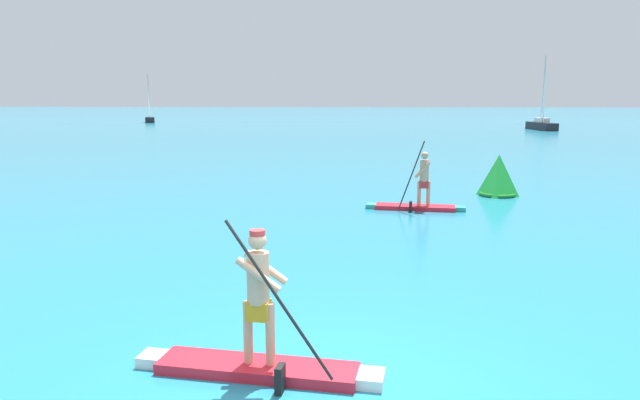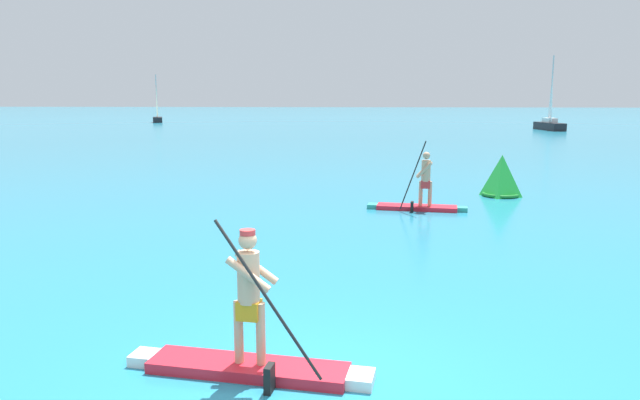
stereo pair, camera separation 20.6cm
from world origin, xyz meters
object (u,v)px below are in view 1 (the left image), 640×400
object	(u,v)px
paddleboarder_mid_center	(259,344)
paddleboarder_far_right	(417,198)
race_marker_buoy	(498,177)
sailboat_right_horizon	(542,121)
sailboat_left_horizon	(150,116)

from	to	relation	value
paddleboarder_mid_center	paddleboarder_far_right	xyz separation A→B (m)	(2.67, 10.74, -0.03)
race_marker_buoy	sailboat_right_horizon	size ratio (longest dim) A/B	0.18
paddleboarder_far_right	sailboat_left_horizon	size ratio (longest dim) A/B	0.45
paddleboarder_mid_center	sailboat_left_horizon	distance (m)	77.92
paddleboarder_far_right	race_marker_buoy	xyz separation A→B (m)	(2.88, 2.72, 0.27)
paddleboarder_far_right	sailboat_right_horizon	world-z (taller)	sailboat_right_horizon
paddleboarder_mid_center	race_marker_buoy	bearing A→B (deg)	74.11
sailboat_left_horizon	race_marker_buoy	bearing A→B (deg)	-170.61
sailboat_left_horizon	sailboat_right_horizon	xyz separation A→B (m)	(47.64, -15.65, 0.09)
paddleboarder_mid_center	sailboat_right_horizon	bearing A→B (deg)	77.97
paddleboarder_far_right	sailboat_left_horizon	bearing A→B (deg)	-56.85
sailboat_left_horizon	sailboat_right_horizon	distance (m)	50.14
race_marker_buoy	sailboat_left_horizon	bearing A→B (deg)	120.03
race_marker_buoy	sailboat_left_horizon	xyz separation A→B (m)	(-34.12, 59.03, 0.24)
paddleboarder_mid_center	paddleboarder_far_right	size ratio (longest dim) A/B	1.03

